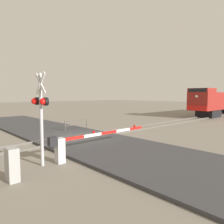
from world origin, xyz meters
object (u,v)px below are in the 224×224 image
Objects in this scene: locomotive at (221,102)px; crossing_signal at (41,108)px; guard_railing at (76,124)px; utility_cabinet at (12,165)px; crossing_gate at (76,143)px.

locomotive is 4.03× the size of crossing_signal.
locomotive is at bearing 83.29° from guard_railing.
guard_railing is (-2.82, -24.01, -1.46)m from locomotive.
locomotive is at bearing 98.26° from utility_cabinet.
crossing_gate reaches higher than utility_cabinet.
crossing_signal reaches higher than guard_railing.
locomotive is 24.22m from guard_railing.
locomotive is at bearing 97.03° from crossing_signal.
utility_cabinet is 0.54× the size of guard_railing.
locomotive reaches higher than guard_railing.
utility_cabinet reaches higher than guard_railing.
utility_cabinet is at bearing -45.33° from guard_railing.
utility_cabinet is (4.57, -31.49, -1.46)m from locomotive.
crossing_gate is (0.19, 1.63, -1.72)m from crossing_signal.
guard_railing is (-7.39, 7.48, 0.00)m from utility_cabinet.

